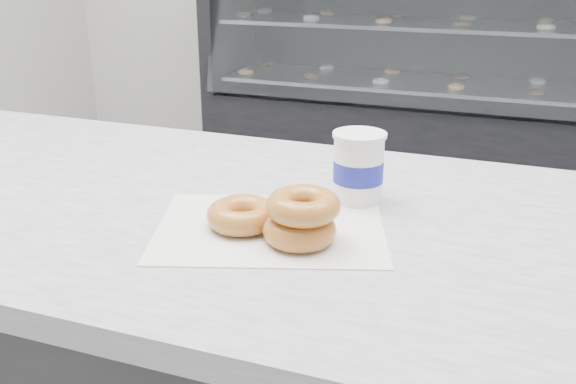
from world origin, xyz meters
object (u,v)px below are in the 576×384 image
display_case (421,98)px  donut_stack (301,218)px  donut_single (242,215)px  coffee_cup (358,167)px

display_case → donut_stack: size_ratio=17.64×
donut_stack → display_case: bearing=95.2°
donut_single → coffee_cup: coffee_cup is taller
donut_stack → coffee_cup: 0.19m
donut_single → donut_stack: donut_stack is taller
donut_single → coffee_cup: (0.13, 0.17, 0.04)m
display_case → donut_single: size_ratio=22.03×
donut_single → coffee_cup: size_ratio=0.93×
display_case → donut_stack: (0.26, -2.82, 0.45)m
donut_single → donut_stack: (0.10, -0.02, 0.02)m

